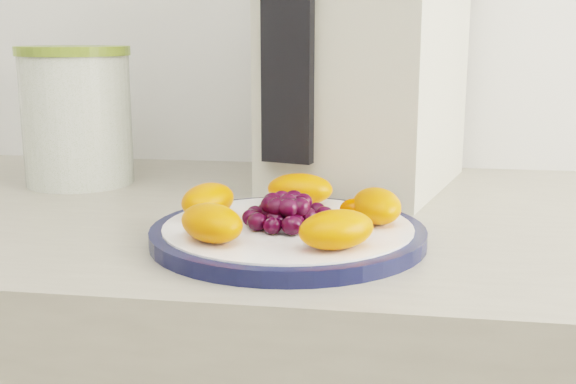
# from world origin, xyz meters

# --- Properties ---
(plate_rim) EXTENTS (0.27, 0.27, 0.01)m
(plate_rim) POSITION_xyz_m (0.12, 1.07, 0.91)
(plate_rim) COLOR black
(plate_rim) RESTS_ON counter
(plate_face) EXTENTS (0.24, 0.24, 0.02)m
(plate_face) POSITION_xyz_m (0.12, 1.07, 0.91)
(plate_face) COLOR white
(plate_face) RESTS_ON counter
(canister) EXTENTS (0.19, 0.19, 0.17)m
(canister) POSITION_xyz_m (-0.21, 1.31, 0.99)
(canister) COLOR #43591A
(canister) RESTS_ON counter
(canister_lid) EXTENTS (0.19, 0.19, 0.01)m
(canister_lid) POSITION_xyz_m (-0.21, 1.31, 1.08)
(canister_lid) COLOR olive
(canister_lid) RESTS_ON canister
(appliance_body) EXTENTS (0.27, 0.33, 0.35)m
(appliance_body) POSITION_xyz_m (0.18, 1.36, 1.08)
(appliance_body) COLOR beige
(appliance_body) RESTS_ON counter
(appliance_panel) EXTENTS (0.06, 0.04, 0.26)m
(appliance_panel) POSITION_xyz_m (0.09, 1.23, 1.08)
(appliance_panel) COLOR black
(appliance_panel) RESTS_ON appliance_body
(fruit_plate) EXTENTS (0.23, 0.22, 0.03)m
(fruit_plate) POSITION_xyz_m (0.12, 1.07, 0.93)
(fruit_plate) COLOR #EB5202
(fruit_plate) RESTS_ON plate_face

